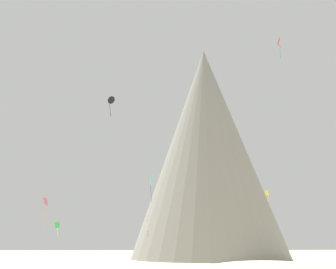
{
  "coord_description": "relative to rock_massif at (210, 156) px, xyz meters",
  "views": [
    {
      "loc": [
        -8.11,
        -31.79,
        4.56
      ],
      "look_at": [
        -3.9,
        32.24,
        23.27
      ],
      "focal_mm": 39.61,
      "sensor_mm": 36.0,
      "label": 1
    }
  ],
  "objects": [
    {
      "name": "rock_massif",
      "position": [
        0.0,
        0.0,
        0.0
      ],
      "size": [
        62.46,
        62.46,
        65.53
      ],
      "color": "gray",
      "rests_on": "ground_plane"
    },
    {
      "name": "kite_green_low",
      "position": [
        -39.47,
        -20.06,
        -21.42
      ],
      "size": [
        1.25,
        0.25,
        3.31
      ],
      "rotation": [
        0.0,
        0.0,
        2.39
      ],
      "color": "green"
    },
    {
      "name": "kite_red_high",
      "position": [
        4.09,
        -50.37,
        9.55
      ],
      "size": [
        0.76,
        1.21,
        4.16
      ],
      "rotation": [
        0.0,
        0.0,
        0.33
      ],
      "color": "red"
    },
    {
      "name": "kite_white_low",
      "position": [
        -18.92,
        -18.87,
        -21.81
      ],
      "size": [
        0.61,
        0.72,
        3.14
      ],
      "rotation": [
        0.0,
        0.0,
        0.12
      ],
      "color": "white"
    },
    {
      "name": "kite_rainbow_low",
      "position": [
        -39.62,
        -32.0,
        -17.29
      ],
      "size": [
        1.19,
        1.88,
        5.74
      ],
      "rotation": [
        0.0,
        0.0,
        4.45
      ],
      "color": "#E5668C"
    },
    {
      "name": "kite_yellow_mid",
      "position": [
        8.82,
        -23.61,
        -14.17
      ],
      "size": [
        0.82,
        0.22,
        2.68
      ],
      "rotation": [
        0.0,
        0.0,
        5.6
      ],
      "color": "yellow"
    },
    {
      "name": "kite_black_high",
      "position": [
        -27.59,
        -28.94,
        6.09
      ],
      "size": [
        1.81,
        1.09,
        4.86
      ],
      "rotation": [
        0.0,
        0.0,
        2.7
      ],
      "color": "black"
    },
    {
      "name": "kite_cyan_mid",
      "position": [
        -18.33,
        -28.36,
        -12.28
      ],
      "size": [
        0.58,
        1.95,
        5.72
      ],
      "rotation": [
        0.0,
        0.0,
        1.67
      ],
      "color": "#33BCDB"
    }
  ]
}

